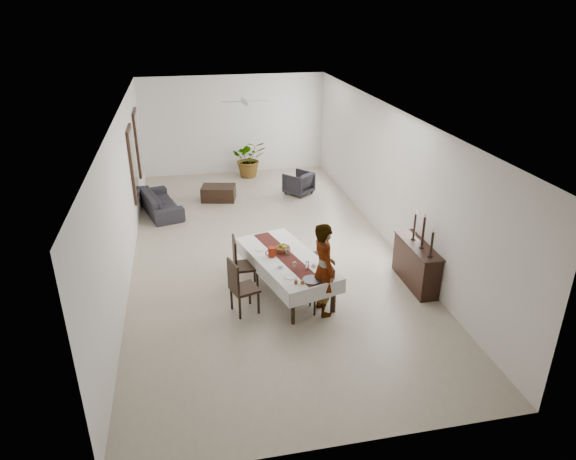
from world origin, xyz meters
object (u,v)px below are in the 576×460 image
Objects in this scene: red_pitcher at (272,252)px; sofa at (161,202)px; dining_table_top at (286,258)px; sideboard_body at (416,265)px; woman at (324,269)px.

red_pitcher is 5.24m from sofa.
red_pitcher is at bearing -169.41° from sofa.
dining_table_top reaches higher than sofa.
sideboard_body reaches higher than sofa.
dining_table_top is at bearing 23.62° from woman.
dining_table_top is 1.18× the size of sofa.
sideboard_body is (2.64, -0.30, -0.28)m from dining_table_top.
sideboard_body is at bearing -149.58° from sofa.
woman is 2.26m from sideboard_body.
dining_table_top is 1.63× the size of sideboard_body.
sofa is at bearing 102.90° from dining_table_top.
sideboard_body reaches higher than dining_table_top.
dining_table_top is 2.68m from sideboard_body.
dining_table_top is 5.42m from sofa.
red_pitcher reaches higher than dining_table_top.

